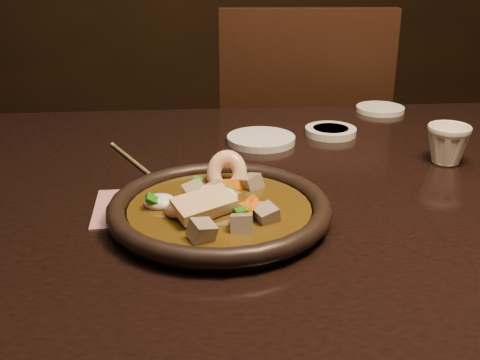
{
  "coord_description": "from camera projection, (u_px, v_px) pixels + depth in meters",
  "views": [
    {
      "loc": [
        -0.19,
        -0.88,
        1.12
      ],
      "look_at": [
        -0.13,
        -0.11,
        0.8
      ],
      "focal_mm": 45.0,
      "sensor_mm": 36.0,
      "label": 1
    }
  ],
  "objects": [
    {
      "name": "chair",
      "position": [
        297.0,
        162.0,
        1.7
      ],
      "size": [
        0.48,
        0.48,
        0.96
      ],
      "rotation": [
        0.0,
        0.0,
        3.07
      ],
      "color": "black",
      "rests_on": "floor"
    },
    {
      "name": "saucer_left",
      "position": [
        261.0,
        139.0,
        1.14
      ],
      "size": [
        0.13,
        0.13,
        0.01
      ],
      "primitive_type": "cylinder",
      "color": "silver",
      "rests_on": "table"
    },
    {
      "name": "soy_dish",
      "position": [
        331.0,
        131.0,
        1.19
      ],
      "size": [
        0.1,
        0.1,
        0.01
      ],
      "primitive_type": "cylinder",
      "color": "silver",
      "rests_on": "table"
    },
    {
      "name": "saucer_right",
      "position": [
        380.0,
        109.0,
        1.34
      ],
      "size": [
        0.11,
        0.11,
        0.01
      ],
      "primitive_type": "cylinder",
      "color": "silver",
      "rests_on": "table"
    },
    {
      "name": "chopsticks",
      "position": [
        134.0,
        162.0,
        1.04
      ],
      "size": [
        0.1,
        0.2,
        0.01
      ],
      "rotation": [
        0.0,
        0.0,
        0.46
      ],
      "color": "tan",
      "rests_on": "table"
    },
    {
      "name": "table",
      "position": [
        312.0,
        224.0,
        0.99
      ],
      "size": [
        1.6,
        0.9,
        0.75
      ],
      "color": "black",
      "rests_on": "floor"
    },
    {
      "name": "stirfry",
      "position": [
        216.0,
        205.0,
        0.83
      ],
      "size": [
        0.18,
        0.23,
        0.07
      ],
      "color": "#39260A",
      "rests_on": "plate"
    },
    {
      "name": "napkin",
      "position": [
        141.0,
        207.0,
        0.87
      ],
      "size": [
        0.14,
        0.14,
        0.0
      ],
      "primitive_type": "cube",
      "rotation": [
        0.0,
        0.0,
        0.03
      ],
      "color": "#A5656D",
      "rests_on": "table"
    },
    {
      "name": "tea_cup",
      "position": [
        448.0,
        143.0,
        1.03
      ],
      "size": [
        0.09,
        0.09,
        0.07
      ],
      "primitive_type": "imported",
      "rotation": [
        0.0,
        0.0,
        0.36
      ],
      "color": "silver",
      "rests_on": "table"
    },
    {
      "name": "plate",
      "position": [
        220.0,
        210.0,
        0.83
      ],
      "size": [
        0.31,
        0.31,
        0.03
      ],
      "color": "black",
      "rests_on": "table"
    }
  ]
}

